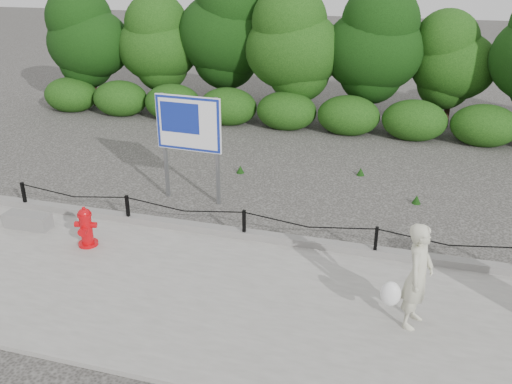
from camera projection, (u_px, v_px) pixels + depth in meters
The scene contains 9 objects.
ground at pixel (244, 242), 10.59m from camera, with size 90.00×90.00×0.00m, color #2D2B28.
sidewalk at pixel (208, 296), 8.81m from camera, with size 14.00×4.00×0.08m, color gray.
curb at pixel (245, 234), 10.58m from camera, with size 14.00×0.22×0.14m, color slate.
chain_barrier at pixel (244, 221), 10.41m from camera, with size 10.06×0.06×0.60m.
treeline at pixel (320, 44), 17.51m from camera, with size 20.22×3.76×4.83m.
fire_hydrant at pixel (86, 227), 10.15m from camera, with size 0.43×0.45×0.79m.
pedestrian at pixel (416, 277), 7.79m from camera, with size 0.77×0.69×1.64m.
concrete_block at pixel (28, 221), 10.93m from camera, with size 0.95×0.33×0.30m, color slate.
advertising_sign at pixel (188, 128), 11.71m from camera, with size 1.52×0.20×2.43m.
Camera 1 is at (2.82, -8.90, 5.11)m, focal length 38.00 mm.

